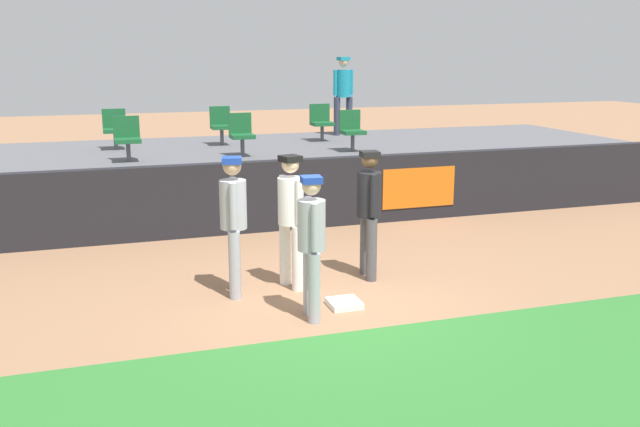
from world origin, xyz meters
TOP-DOWN VIEW (x-y plane):
  - ground_plane at (0.00, 0.00)m, footprint 60.00×60.00m
  - grass_foreground_strip at (0.00, -2.31)m, footprint 18.00×2.80m
  - first_base at (0.19, -0.11)m, footprint 0.40×0.40m
  - player_fielder_home at (-0.24, 0.83)m, footprint 0.43×0.59m
  - player_runner_visitor at (-1.04, 0.77)m, footprint 0.42×0.51m
  - player_coach_visitor at (-0.32, -0.35)m, footprint 0.37×0.49m
  - player_umpire at (0.93, 0.90)m, footprint 0.38×0.51m
  - field_wall at (0.02, 3.96)m, footprint 18.00×0.26m
  - bleacher_platform at (0.00, 6.53)m, footprint 18.00×4.80m
  - seat_front_right at (2.34, 5.40)m, footprint 0.46×0.44m
  - seat_back_right at (2.27, 7.20)m, footprint 0.47×0.44m
  - seat_front_left at (-2.12, 5.40)m, footprint 0.47×0.44m
  - seat_front_center at (0.04, 5.40)m, footprint 0.45×0.44m
  - seat_back_left at (-2.28, 7.20)m, footprint 0.48×0.44m
  - seat_back_center at (-0.04, 7.20)m, footprint 0.44×0.44m
  - spectator_hooded at (3.15, 8.14)m, footprint 0.53×0.40m

SIDE VIEW (x-z plane):
  - ground_plane at x=0.00m, z-range 0.00..0.00m
  - grass_foreground_strip at x=0.00m, z-range 0.00..0.01m
  - first_base at x=0.19m, z-range 0.00..0.08m
  - bleacher_platform at x=0.00m, z-range 0.00..1.17m
  - field_wall at x=0.02m, z-range 0.00..1.28m
  - player_coach_visitor at x=-0.32m, z-range 0.14..1.90m
  - player_fielder_home at x=-0.24m, z-range 0.14..1.98m
  - player_umpire at x=0.93m, z-range 0.15..1.98m
  - player_runner_visitor at x=-1.04m, z-range 0.15..2.01m
  - seat_back_center at x=-0.04m, z-range 1.22..2.06m
  - seat_front_center at x=0.04m, z-range 1.22..2.06m
  - seat_front_right at x=2.34m, z-range 1.22..2.06m
  - seat_back_right at x=2.27m, z-range 1.22..2.06m
  - seat_front_left at x=-2.12m, z-range 1.22..2.06m
  - seat_back_left at x=-2.28m, z-range 1.22..2.06m
  - spectator_hooded at x=3.15m, z-range 1.32..3.20m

